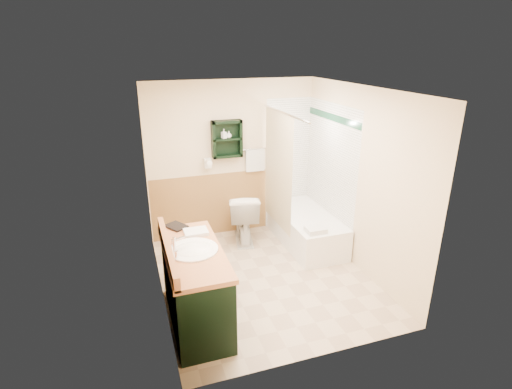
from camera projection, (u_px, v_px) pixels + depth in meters
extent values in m
plane|color=beige|center=(264.00, 277.00, 5.23)|extent=(3.00, 3.00, 0.00)
cube|color=#F4E3BF|center=(232.00, 159.00, 6.15)|extent=(2.60, 0.04, 2.40)
cube|color=#F4E3BF|center=(153.00, 204.00, 4.41)|extent=(0.04, 3.00, 2.40)
cube|color=#F4E3BF|center=(360.00, 180.00, 5.20)|extent=(0.04, 3.00, 2.40)
cube|color=white|center=(266.00, 87.00, 4.38)|extent=(2.60, 3.00, 0.04)
cube|color=black|center=(227.00, 139.00, 5.90)|extent=(0.45, 0.15, 0.55)
cylinder|color=silver|center=(284.00, 113.00, 5.35)|extent=(0.03, 1.60, 0.03)
cube|color=black|center=(195.00, 286.00, 4.27)|extent=(0.59, 1.37, 0.87)
cube|color=white|center=(306.00, 229.00, 6.06)|extent=(0.71, 1.50, 0.47)
imported|color=white|center=(243.00, 217.00, 6.10)|extent=(0.59, 0.86, 0.77)
cube|color=silver|center=(196.00, 232.00, 4.48)|extent=(0.26, 0.20, 0.04)
imported|color=black|center=(169.00, 220.00, 4.53)|extent=(0.17, 0.12, 0.25)
cube|color=silver|center=(315.00, 230.00, 5.40)|extent=(0.26, 0.22, 0.07)
imported|color=white|center=(224.00, 136.00, 5.87)|extent=(0.11, 0.15, 0.06)
imported|color=white|center=(229.00, 135.00, 5.88)|extent=(0.10, 0.12, 0.08)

